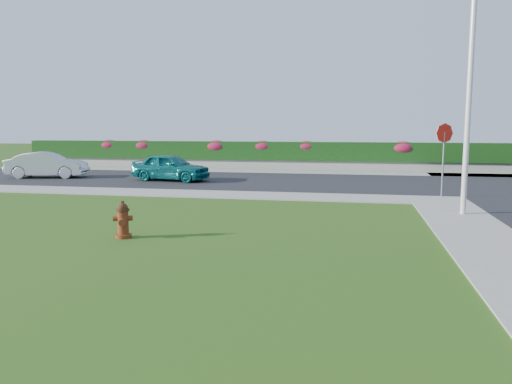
% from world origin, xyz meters
% --- Properties ---
extents(ground, '(120.00, 120.00, 0.00)m').
position_xyz_m(ground, '(0.00, 0.00, 0.00)').
color(ground, black).
rests_on(ground, ground).
extents(street_far, '(26.00, 8.00, 0.04)m').
position_xyz_m(street_far, '(-5.00, 14.00, 0.02)').
color(street_far, black).
rests_on(street_far, ground).
extents(sidewalk_far, '(24.00, 2.00, 0.04)m').
position_xyz_m(sidewalk_far, '(-6.00, 9.00, 0.02)').
color(sidewalk_far, gray).
rests_on(sidewalk_far, ground).
extents(curb_corner, '(2.00, 2.00, 0.04)m').
position_xyz_m(curb_corner, '(7.00, 9.00, 0.02)').
color(curb_corner, gray).
rests_on(curb_corner, ground).
extents(sidewalk_beyond, '(34.00, 2.00, 0.04)m').
position_xyz_m(sidewalk_beyond, '(-1.00, 19.00, 0.02)').
color(sidewalk_beyond, gray).
rests_on(sidewalk_beyond, ground).
extents(retaining_wall, '(34.00, 0.40, 0.60)m').
position_xyz_m(retaining_wall, '(-1.00, 20.50, 0.30)').
color(retaining_wall, gray).
rests_on(retaining_wall, ground).
extents(hedge, '(32.00, 0.90, 1.10)m').
position_xyz_m(hedge, '(-1.00, 20.60, 1.15)').
color(hedge, black).
rests_on(hedge, retaining_wall).
extents(fire_hydrant, '(0.46, 0.44, 0.89)m').
position_xyz_m(fire_hydrant, '(-1.32, 1.32, 0.42)').
color(fire_hydrant, '#57140D').
rests_on(fire_hydrant, ground).
extents(sedan_teal, '(4.00, 2.15, 1.29)m').
position_xyz_m(sedan_teal, '(-4.64, 13.18, 0.69)').
color(sedan_teal, '#0D6364').
rests_on(sedan_teal, street_far).
extents(sedan_silver, '(4.12, 2.19, 1.29)m').
position_xyz_m(sedan_silver, '(-11.32, 13.31, 0.69)').
color(sedan_silver, '#B9BCC1').
rests_on(sedan_silver, street_far).
extents(utility_pole, '(0.16, 0.16, 6.16)m').
position_xyz_m(utility_pole, '(7.23, 6.14, 3.08)').
color(utility_pole, silver).
rests_on(utility_pole, ground).
extents(stop_sign, '(0.66, 0.39, 2.76)m').
position_xyz_m(stop_sign, '(7.20, 9.75, 2.07)').
color(stop_sign, slate).
rests_on(stop_sign, ground).
extents(flower_clump_a, '(1.32, 0.85, 0.66)m').
position_xyz_m(flower_clump_a, '(-11.63, 20.50, 1.44)').
color(flower_clump_a, '#AF1E3A').
rests_on(flower_clump_a, hedge).
extents(flower_clump_b, '(1.36, 0.87, 0.68)m').
position_xyz_m(flower_clump_b, '(-9.22, 20.50, 1.43)').
color(flower_clump_b, '#AF1E3A').
rests_on(flower_clump_b, hedge).
extents(flower_clump_c, '(1.46, 0.94, 0.73)m').
position_xyz_m(flower_clump_c, '(-4.43, 20.50, 1.41)').
color(flower_clump_c, '#AF1E3A').
rests_on(flower_clump_c, hedge).
extents(flower_clump_d, '(1.35, 0.87, 0.67)m').
position_xyz_m(flower_clump_d, '(-1.51, 20.50, 1.43)').
color(flower_clump_d, '#AF1E3A').
rests_on(flower_clump_d, hedge).
extents(flower_clump_e, '(1.30, 0.83, 0.65)m').
position_xyz_m(flower_clump_e, '(1.15, 20.50, 1.44)').
color(flower_clump_e, '#AF1E3A').
rests_on(flower_clump_e, hedge).
extents(flower_clump_f, '(1.51, 0.97, 0.75)m').
position_xyz_m(flower_clump_f, '(6.72, 20.50, 1.40)').
color(flower_clump_f, '#AF1E3A').
rests_on(flower_clump_f, hedge).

